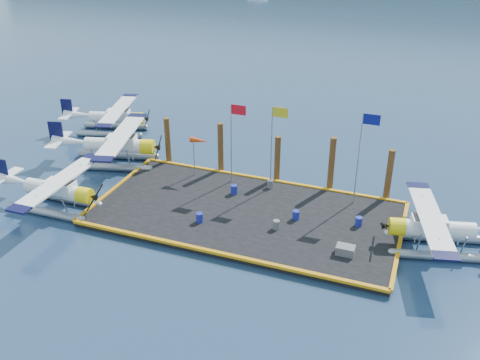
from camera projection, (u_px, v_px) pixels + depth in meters
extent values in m
plane|color=navy|center=(246.00, 217.00, 35.77)|extent=(4000.00, 4000.00, 0.00)
cube|color=black|center=(246.00, 215.00, 35.67)|extent=(20.00, 10.00, 0.40)
cylinder|color=gray|center=(64.00, 198.00, 37.49)|extent=(5.72, 0.64, 0.55)
cylinder|color=gray|center=(46.00, 212.00, 35.80)|extent=(5.72, 0.64, 0.55)
cylinder|color=white|center=(54.00, 190.00, 36.02)|extent=(4.30, 1.08, 1.01)
cube|color=white|center=(61.00, 187.00, 35.71)|extent=(2.04, 1.04, 0.83)
cube|color=black|center=(64.00, 185.00, 35.54)|extent=(1.30, 0.99, 0.51)
cylinder|color=yellow|center=(85.00, 195.00, 35.30)|extent=(0.94, 1.08, 1.07)
cube|color=black|center=(95.00, 197.00, 35.07)|extent=(0.09, 2.05, 1.03)
cube|color=white|center=(59.00, 181.00, 35.50)|extent=(1.51, 8.31, 0.11)
cube|color=black|center=(93.00, 157.00, 38.81)|extent=(1.39, 0.85, 0.12)
cube|color=black|center=(19.00, 209.00, 32.18)|extent=(1.39, 0.85, 0.12)
cube|color=black|center=(1.00, 169.00, 36.91)|extent=(1.01, 0.13, 1.57)
cube|color=white|center=(4.00, 177.00, 37.16)|extent=(0.88, 3.14, 0.09)
cylinder|color=gray|center=(119.00, 155.00, 43.88)|extent=(6.29, 2.16, 0.61)
cylinder|color=gray|center=(110.00, 167.00, 41.89)|extent=(6.29, 2.16, 0.61)
cylinder|color=white|center=(115.00, 145.00, 42.23)|extent=(4.88, 2.26, 1.12)
cube|color=white|center=(122.00, 141.00, 42.01)|extent=(2.46, 1.64, 0.92)
cube|color=black|center=(125.00, 139.00, 41.88)|extent=(1.65, 1.39, 0.56)
cylinder|color=yellow|center=(148.00, 147.00, 41.97)|extent=(1.28, 1.40, 1.19)
cube|color=black|center=(158.00, 147.00, 41.89)|extent=(0.62, 2.22, 1.15)
cube|color=white|center=(121.00, 135.00, 41.77)|extent=(3.75, 9.29, 0.12)
cube|color=black|center=(137.00, 116.00, 45.66)|extent=(1.71, 1.27, 0.13)
cube|color=black|center=(102.00, 159.00, 37.89)|extent=(1.71, 1.27, 0.13)
cube|color=black|center=(56.00, 132.00, 42.27)|extent=(1.12, 0.40, 1.74)
cube|color=white|center=(59.00, 140.00, 42.57)|extent=(1.75, 3.60, 0.10)
cylinder|color=gray|center=(116.00, 126.00, 49.72)|extent=(5.60, 1.99, 0.55)
cylinder|color=gray|center=(109.00, 134.00, 47.95)|extent=(5.60, 1.99, 0.55)
cylinder|color=white|center=(113.00, 117.00, 48.25)|extent=(4.36, 2.07, 1.00)
cube|color=white|center=(119.00, 114.00, 48.06)|extent=(2.20, 1.49, 0.82)
cube|color=black|center=(121.00, 113.00, 47.95)|extent=(1.48, 1.26, 0.50)
cylinder|color=yellow|center=(139.00, 118.00, 48.05)|extent=(1.15, 1.26, 1.06)
cube|color=black|center=(147.00, 119.00, 47.98)|extent=(0.58, 1.98, 1.02)
cube|color=white|center=(118.00, 110.00, 47.85)|extent=(3.45, 8.28, 0.11)
cube|color=black|center=(130.00, 96.00, 51.32)|extent=(1.53, 1.15, 0.12)
cube|color=black|center=(104.00, 126.00, 44.38)|extent=(1.53, 1.15, 0.12)
cube|color=black|center=(67.00, 107.00, 48.24)|extent=(1.00, 0.37, 1.55)
cube|color=white|center=(69.00, 114.00, 48.50)|extent=(1.60, 3.21, 0.09)
cylinder|color=gray|center=(441.00, 256.00, 31.34)|extent=(5.64, 1.92, 0.55)
cylinder|color=gray|center=(434.00, 237.00, 33.12)|extent=(5.64, 1.92, 0.55)
cylinder|color=white|center=(438.00, 229.00, 31.68)|extent=(4.38, 2.02, 1.01)
cube|color=white|center=(429.00, 224.00, 31.58)|extent=(2.20, 1.47, 0.82)
cube|color=black|center=(425.00, 221.00, 31.53)|extent=(1.48, 1.25, 0.50)
cylinder|color=yellow|center=(397.00, 226.00, 31.91)|extent=(1.15, 1.25, 1.06)
cube|color=black|center=(383.00, 226.00, 31.99)|extent=(0.55, 1.99, 1.03)
cube|color=white|center=(430.00, 217.00, 31.37)|extent=(3.35, 8.33, 0.11)
cube|color=black|center=(446.00, 256.00, 27.90)|extent=(1.53, 1.14, 0.12)
cube|color=black|center=(418.00, 186.00, 34.85)|extent=(1.53, 1.14, 0.12)
cylinder|color=navy|center=(234.00, 189.00, 37.70)|extent=(0.47, 0.47, 0.67)
cylinder|color=#545459|center=(276.00, 225.00, 33.62)|extent=(0.42, 0.42, 0.60)
cylinder|color=navy|center=(296.00, 215.00, 34.63)|extent=(0.44, 0.44, 0.62)
cylinder|color=navy|center=(200.00, 218.00, 34.35)|extent=(0.45, 0.45, 0.63)
cylinder|color=navy|center=(359.00, 222.00, 33.93)|extent=(0.44, 0.44, 0.62)
cylinder|color=#545459|center=(270.00, 184.00, 38.54)|extent=(0.42, 0.42, 0.60)
cube|color=#545459|center=(345.00, 250.00, 31.20)|extent=(1.08, 0.72, 0.54)
cylinder|color=#96959D|center=(231.00, 144.00, 38.15)|extent=(0.08, 0.08, 6.00)
cube|color=red|center=(238.00, 110.00, 36.76)|extent=(1.10, 0.03, 0.70)
cylinder|color=#96959D|center=(271.00, 149.00, 37.16)|extent=(0.08, 0.08, 6.20)
cube|color=gold|center=(280.00, 112.00, 35.73)|extent=(1.10, 0.03, 0.70)
cylinder|color=#96959D|center=(358.00, 160.00, 35.22)|extent=(0.08, 0.08, 6.50)
cube|color=navy|center=(371.00, 120.00, 33.72)|extent=(1.10, 0.03, 0.70)
cylinder|color=#96959D|center=(194.00, 157.00, 39.77)|extent=(0.07, 0.07, 3.00)
cone|color=red|center=(199.00, 141.00, 38.97)|extent=(1.40, 0.44, 0.44)
cylinder|color=#4A2C15|center=(168.00, 142.00, 41.99)|extent=(0.44, 0.44, 4.00)
cylinder|color=#4A2C15|center=(221.00, 149.00, 40.54)|extent=(0.44, 0.44, 4.20)
cylinder|color=#4A2C15|center=(277.00, 160.00, 39.23)|extent=(0.44, 0.44, 3.80)
cylinder|color=#4A2C15|center=(331.00, 166.00, 37.86)|extent=(0.44, 0.44, 4.30)
cylinder|color=#4A2C15|center=(389.00, 177.00, 36.68)|extent=(0.44, 0.44, 4.00)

